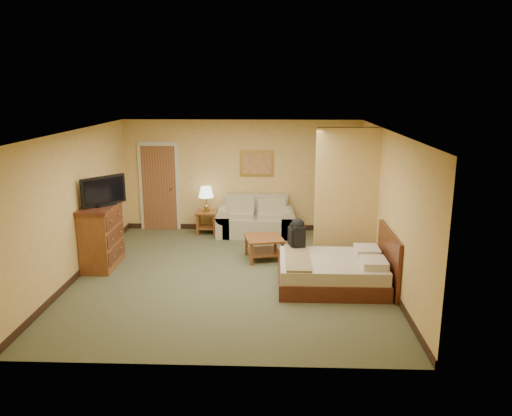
{
  "coord_description": "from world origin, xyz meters",
  "views": [
    {
      "loc": [
        0.76,
        -8.48,
        3.35
      ],
      "look_at": [
        0.42,
        0.6,
        1.12
      ],
      "focal_mm": 35.0,
      "sensor_mm": 36.0,
      "label": 1
    }
  ],
  "objects_px": {
    "dresser": "(102,236)",
    "coffee_table": "(264,243)",
    "loveseat": "(256,222)",
    "bed": "(336,271)"
  },
  "relations": [
    {
      "from": "dresser",
      "to": "coffee_table",
      "type": "bearing_deg",
      "value": 9.81
    },
    {
      "from": "dresser",
      "to": "bed",
      "type": "relative_size",
      "value": 0.63
    },
    {
      "from": "loveseat",
      "to": "dresser",
      "type": "height_order",
      "value": "dresser"
    },
    {
      "from": "coffee_table",
      "to": "dresser",
      "type": "bearing_deg",
      "value": -170.19
    },
    {
      "from": "bed",
      "to": "loveseat",
      "type": "bearing_deg",
      "value": 116.26
    },
    {
      "from": "loveseat",
      "to": "coffee_table",
      "type": "bearing_deg",
      "value": -82.51
    },
    {
      "from": "coffee_table",
      "to": "bed",
      "type": "bearing_deg",
      "value": -46.53
    },
    {
      "from": "loveseat",
      "to": "dresser",
      "type": "xyz_separation_m",
      "value": [
        -2.82,
        -2.19,
        0.31
      ]
    },
    {
      "from": "loveseat",
      "to": "bed",
      "type": "height_order",
      "value": "bed"
    },
    {
      "from": "bed",
      "to": "dresser",
      "type": "bearing_deg",
      "value": 169.46
    }
  ]
}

